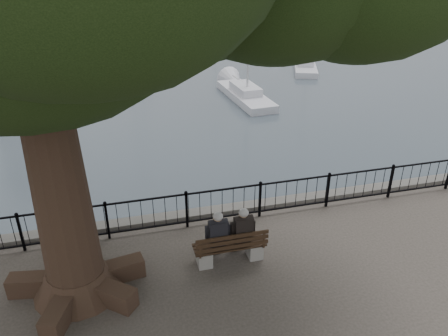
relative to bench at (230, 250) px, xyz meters
name	(u,v)px	position (x,y,z in m)	size (l,w,h in m)	color
harbor	(220,226)	(0.29, 2.15, -0.81)	(260.00, 260.00, 1.20)	#4D4A46
railing	(224,203)	(0.29, 1.65, 0.25)	(22.06, 0.06, 1.00)	black
bench	(230,250)	(0.00, 0.00, 0.00)	(1.68, 0.51, 0.89)	slate
person_left	(217,238)	(-0.29, 0.10, 0.34)	(0.41, 0.69, 1.41)	black
person_right	(241,234)	(0.30, 0.10, 0.34)	(0.41, 0.69, 1.41)	black
sailboat_b	(130,62)	(-0.76, 24.04, -0.94)	(3.19, 6.12, 13.13)	silver
sailboat_c	(245,94)	(4.96, 14.66, -1.01)	(1.96, 5.65, 10.20)	silver
sailboat_d	(305,65)	(11.03, 20.15, -1.04)	(3.22, 5.36, 8.38)	silver
sailboat_f	(137,46)	(0.21, 29.68, -0.95)	(2.85, 5.94, 12.79)	silver
sailboat_g	(214,31)	(8.18, 35.56, -0.98)	(3.48, 5.72, 11.24)	silver
sailboat_h	(68,32)	(-5.69, 37.70, -0.91)	(3.36, 6.04, 14.37)	silver
sailboat_i	(136,25)	(1.01, 40.93, -0.97)	(2.47, 4.88, 10.69)	silver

